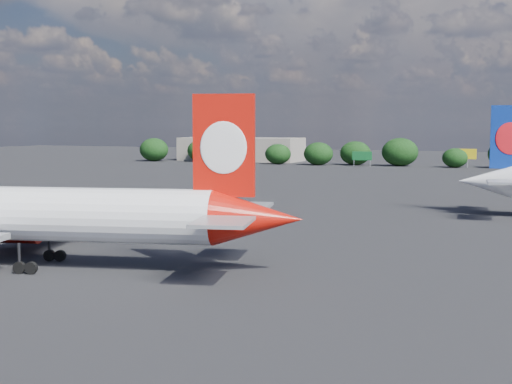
% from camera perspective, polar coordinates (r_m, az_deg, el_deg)
% --- Properties ---
extents(ground, '(500.00, 500.00, 0.00)m').
position_cam_1_polar(ground, '(101.23, 2.14, -1.78)').
color(ground, black).
rests_on(ground, ground).
extents(qantas_airliner, '(46.47, 44.47, 15.29)m').
position_cam_1_polar(qantas_airliner, '(66.51, -17.58, -1.80)').
color(qantas_airliner, white).
rests_on(qantas_airliner, ground).
extents(terminal_building, '(42.00, 16.00, 8.00)m').
position_cam_1_polar(terminal_building, '(247.42, -1.21, 3.44)').
color(terminal_building, gray).
rests_on(terminal_building, ground).
extents(highway_sign, '(6.00, 0.30, 4.50)m').
position_cam_1_polar(highway_sign, '(216.89, 8.49, 2.86)').
color(highway_sign, '#125C28').
rests_on(highway_sign, ground).
extents(billboard_yellow, '(5.00, 0.30, 5.50)m').
position_cam_1_polar(billboard_yellow, '(217.46, 16.57, 2.90)').
color(billboard_yellow, gold).
rests_on(billboard_yellow, ground).
extents(horizon_treeline, '(206.20, 17.24, 9.23)m').
position_cam_1_polar(horizon_treeline, '(214.50, 18.20, 2.85)').
color(horizon_treeline, black).
rests_on(horizon_treeline, ground).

